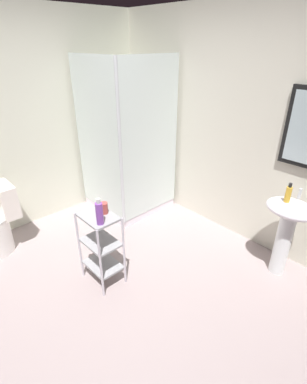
% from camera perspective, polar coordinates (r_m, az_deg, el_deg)
% --- Properties ---
extents(ground_plane, '(4.20, 4.20, 0.02)m').
position_cam_1_polar(ground_plane, '(2.87, -8.78, -20.88)').
color(ground_plane, gray).
extents(wall_back, '(4.20, 0.14, 2.50)m').
position_cam_1_polar(wall_back, '(3.39, 16.56, 11.54)').
color(wall_back, silver).
rests_on(wall_back, ground_plane).
extents(wall_left, '(0.10, 4.20, 2.50)m').
position_cam_1_polar(wall_left, '(3.74, -27.16, 11.07)').
color(wall_left, silver).
rests_on(wall_left, ground_plane).
extents(shower_stall, '(0.92, 0.92, 2.00)m').
position_cam_1_polar(shower_stall, '(3.95, -5.10, 2.59)').
color(shower_stall, white).
rests_on(shower_stall, ground_plane).
extents(pedestal_sink, '(0.46, 0.37, 0.81)m').
position_cam_1_polar(pedestal_sink, '(3.05, 24.74, -5.65)').
color(pedestal_sink, white).
rests_on(pedestal_sink, ground_plane).
extents(sink_faucet, '(0.03, 0.03, 0.10)m').
position_cam_1_polar(sink_faucet, '(3.03, 26.69, -0.26)').
color(sink_faucet, silver).
rests_on(sink_faucet, pedestal_sink).
extents(storage_cart, '(0.38, 0.28, 0.74)m').
position_cam_1_polar(storage_cart, '(2.81, -10.27, -9.84)').
color(storage_cart, silver).
rests_on(storage_cart, ground_plane).
extents(hand_soap_bottle, '(0.05, 0.05, 0.19)m').
position_cam_1_polar(hand_soap_bottle, '(2.90, 24.85, -0.31)').
color(hand_soap_bottle, gold).
rests_on(hand_soap_bottle, pedestal_sink).
extents(conditioner_bottle_purple, '(0.06, 0.06, 0.24)m').
position_cam_1_polar(conditioner_bottle_purple, '(2.47, -10.54, -4.03)').
color(conditioner_bottle_purple, purple).
rests_on(conditioner_bottle_purple, storage_cart).
extents(rinse_cup, '(0.07, 0.07, 0.10)m').
position_cam_1_polar(rinse_cup, '(2.64, -9.68, -3.11)').
color(rinse_cup, '#B24742').
rests_on(rinse_cup, storage_cart).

